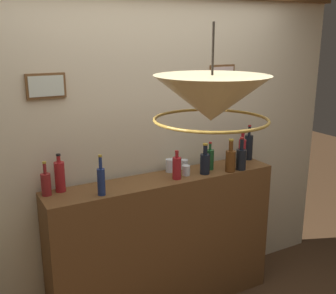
# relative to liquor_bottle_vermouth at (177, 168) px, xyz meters

# --- Properties ---
(panelled_rear_partition) EXTENTS (3.52, 0.15, 2.80)m
(panelled_rear_partition) POSITION_rel_liquor_bottle_vermouth_xyz_m (-0.07, 0.30, 0.27)
(panelled_rear_partition) COLOR beige
(panelled_rear_partition) RESTS_ON ground
(bar_shelf_unit) EXTENTS (1.80, 0.33, 1.10)m
(bar_shelf_unit) POSITION_rel_liquor_bottle_vermouth_xyz_m (-0.07, 0.06, -0.64)
(bar_shelf_unit) COLOR brown
(bar_shelf_unit) RESTS_ON ground
(liquor_bottle_vermouth) EXTENTS (0.06, 0.06, 0.22)m
(liquor_bottle_vermouth) POSITION_rel_liquor_bottle_vermouth_xyz_m (0.00, 0.00, 0.00)
(liquor_bottle_vermouth) COLOR #A41D25
(liquor_bottle_vermouth) RESTS_ON bar_shelf_unit
(liquor_bottle_mezcal) EXTENTS (0.06, 0.06, 0.26)m
(liquor_bottle_mezcal) POSITION_rel_liquor_bottle_vermouth_xyz_m (0.66, 0.07, 0.02)
(liquor_bottle_mezcal) COLOR #A71C26
(liquor_bottle_mezcal) RESTS_ON bar_shelf_unit
(liquor_bottle_rum) EXTENTS (0.06, 0.06, 0.22)m
(liquor_bottle_rum) POSITION_rel_liquor_bottle_vermouth_xyz_m (0.34, 0.07, -0.00)
(liquor_bottle_rum) COLOR #1B4F26
(liquor_bottle_rum) RESTS_ON bar_shelf_unit
(liquor_bottle_scotch) EXTENTS (0.06, 0.06, 0.23)m
(liquor_bottle_scotch) POSITION_rel_liquor_bottle_vermouth_xyz_m (-0.91, 0.14, -0.01)
(liquor_bottle_scotch) COLOR maroon
(liquor_bottle_scotch) RESTS_ON bar_shelf_unit
(liquor_bottle_gin) EXTENTS (0.07, 0.07, 0.26)m
(liquor_bottle_gin) POSITION_rel_liquor_bottle_vermouth_xyz_m (-0.82, 0.17, 0.02)
(liquor_bottle_gin) COLOR #A51E22
(liquor_bottle_gin) RESTS_ON bar_shelf_unit
(liquor_bottle_amaro) EXTENTS (0.05, 0.05, 0.28)m
(liquor_bottle_amaro) POSITION_rel_liquor_bottle_vermouth_xyz_m (-0.59, -0.03, 0.02)
(liquor_bottle_amaro) COLOR navy
(liquor_bottle_amaro) RESTS_ON bar_shelf_unit
(liquor_bottle_sherry) EXTENTS (0.08, 0.08, 0.26)m
(liquor_bottle_sherry) POSITION_rel_liquor_bottle_vermouth_xyz_m (0.55, -0.05, 0.00)
(liquor_bottle_sherry) COLOR black
(liquor_bottle_sherry) RESTS_ON bar_shelf_unit
(liquor_bottle_rye) EXTENTS (0.07, 0.07, 0.30)m
(liquor_bottle_rye) POSITION_rel_liquor_bottle_vermouth_xyz_m (0.78, 0.13, 0.03)
(liquor_bottle_rye) COLOR black
(liquor_bottle_rye) RESTS_ON bar_shelf_unit
(liquor_bottle_vodka) EXTENTS (0.08, 0.08, 0.24)m
(liquor_bottle_vodka) POSITION_rel_liquor_bottle_vermouth_xyz_m (0.25, -0.00, 0.00)
(liquor_bottle_vodka) COLOR black
(liquor_bottle_vodka) RESTS_ON bar_shelf_unit
(liquor_bottle_tequila) EXTENTS (0.08, 0.08, 0.26)m
(liquor_bottle_tequila) POSITION_rel_liquor_bottle_vermouth_xyz_m (0.45, -0.05, 0.01)
(liquor_bottle_tequila) COLOR brown
(liquor_bottle_tequila) RESTS_ON bar_shelf_unit
(glass_tumbler_rocks) EXTENTS (0.06, 0.06, 0.07)m
(glass_tumbler_rocks) POSITION_rel_liquor_bottle_vermouth_xyz_m (0.17, 0.18, -0.05)
(glass_tumbler_rocks) COLOR silver
(glass_tumbler_rocks) RESTS_ON bar_shelf_unit
(glass_tumbler_highball) EXTENTS (0.07, 0.07, 0.10)m
(glass_tumbler_highball) POSITION_rel_liquor_bottle_vermouth_xyz_m (0.04, 0.17, -0.04)
(glass_tumbler_highball) COLOR silver
(glass_tumbler_highball) RESTS_ON bar_shelf_unit
(glass_tumbler_shot) EXTENTS (0.06, 0.06, 0.08)m
(glass_tumbler_shot) POSITION_rel_liquor_bottle_vermouth_xyz_m (0.10, 0.04, -0.05)
(glass_tumbler_shot) COLOR silver
(glass_tumbler_shot) RESTS_ON bar_shelf_unit
(pendant_lamp) EXTENTS (0.60, 0.60, 0.49)m
(pendant_lamp) POSITION_rel_liquor_bottle_vermouth_xyz_m (-0.24, -0.76, 0.62)
(pendant_lamp) COLOR beige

